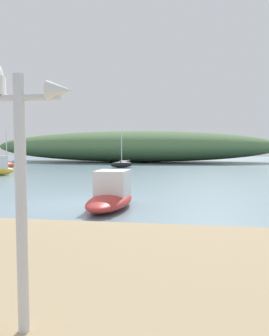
{
  "coord_description": "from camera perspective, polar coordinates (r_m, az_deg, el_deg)",
  "views": [
    {
      "loc": [
        4.29,
        -12.01,
        2.19
      ],
      "look_at": [
        1.2,
        7.11,
        0.92
      ],
      "focal_mm": 36.03,
      "sensor_mm": 36.0,
      "label": 1
    }
  ],
  "objects": [
    {
      "name": "distant_hill",
      "position": [
        46.47,
        -0.27,
        3.66
      ],
      "size": [
        39.17,
        12.03,
        4.21
      ],
      "primitive_type": "ellipsoid",
      "color": "#517547",
      "rests_on": "ground"
    },
    {
      "name": "sailboat_near_shore",
      "position": [
        33.35,
        -20.78,
        0.39
      ],
      "size": [
        1.13,
        2.59,
        3.46
      ],
      "color": "#B72D28",
      "rests_on": "ground"
    },
    {
      "name": "ground_plane",
      "position": [
        12.94,
        -10.39,
        -6.04
      ],
      "size": [
        120.0,
        120.0,
        0.0
      ],
      "primitive_type": "plane",
      "color": "#7A99A8"
    },
    {
      "name": "sailboat_outer_mooring",
      "position": [
        33.93,
        -2.19,
        0.64
      ],
      "size": [
        2.47,
        2.46,
        3.51
      ],
      "color": "black",
      "rests_on": "ground"
    },
    {
      "name": "motorboat_inner_mooring",
      "position": [
        11.99,
        -4.01,
        -4.57
      ],
      "size": [
        1.45,
        3.72,
        1.31
      ],
      "color": "#B72D28",
      "rests_on": "ground"
    }
  ]
}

